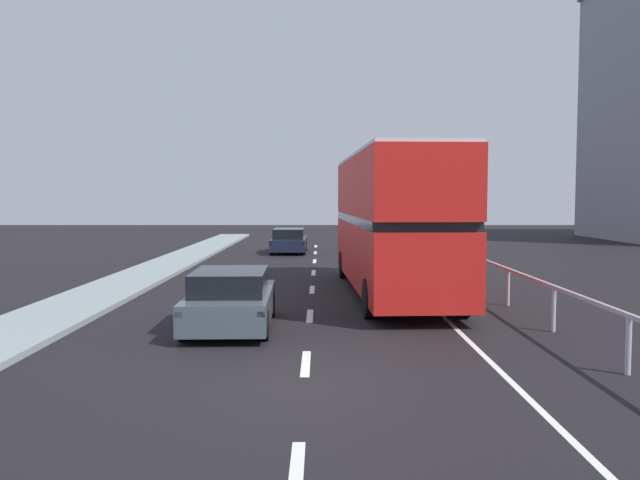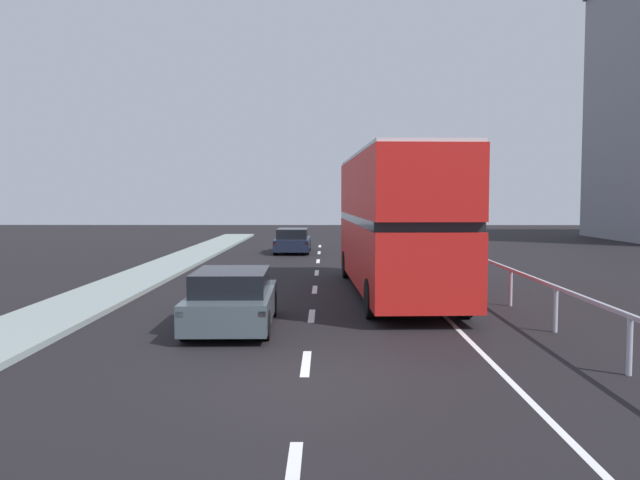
# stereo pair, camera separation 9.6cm
# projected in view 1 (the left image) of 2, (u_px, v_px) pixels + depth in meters

# --- Properties ---
(ground_plane) EXTENTS (75.62, 120.00, 0.10)m
(ground_plane) POSITION_uv_depth(u_px,v_px,m) (307.00, 382.00, 10.70)
(ground_plane) COLOR black
(lane_paint_markings) EXTENTS (3.53, 46.00, 0.01)m
(lane_paint_markings) POSITION_uv_depth(u_px,v_px,m) (387.00, 298.00, 19.33)
(lane_paint_markings) COLOR silver
(lane_paint_markings) RESTS_ON ground
(bridge_side_railing) EXTENTS (0.10, 42.00, 1.05)m
(bridge_side_railing) POSITION_uv_depth(u_px,v_px,m) (494.00, 268.00, 19.60)
(bridge_side_railing) COLOR #ADAEBE
(bridge_side_railing) RESTS_ON ground
(double_decker_bus_red) EXTENTS (3.03, 11.28, 4.35)m
(double_decker_bus_red) POSITION_uv_depth(u_px,v_px,m) (394.00, 220.00, 19.93)
(double_decker_bus_red) COLOR red
(double_decker_bus_red) RESTS_ON ground
(hatchback_car_near) EXTENTS (1.98, 4.23, 1.35)m
(hatchback_car_near) POSITION_uv_depth(u_px,v_px,m) (233.00, 300.00, 14.86)
(hatchback_car_near) COLOR #434F57
(hatchback_car_near) RESTS_ON ground
(sedan_car_ahead) EXTENTS (1.90, 4.38, 1.33)m
(sedan_car_ahead) POSITION_uv_depth(u_px,v_px,m) (291.00, 241.00, 35.14)
(sedan_car_ahead) COLOR #171E31
(sedan_car_ahead) RESTS_ON ground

